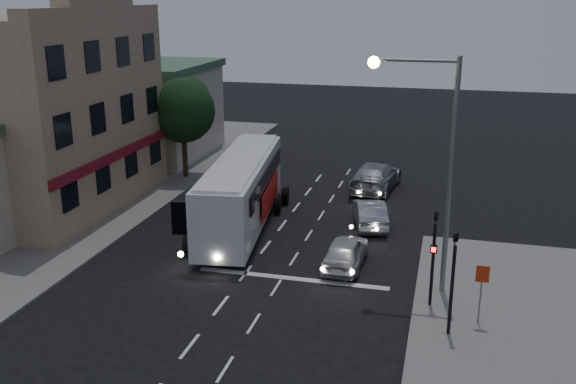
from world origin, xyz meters
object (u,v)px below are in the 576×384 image
(car_sedan_b, at_px, (376,176))
(streetlight, at_px, (434,149))
(tour_bus, at_px, (241,190))
(car_suv, at_px, (346,251))
(car_sedan_a, at_px, (370,213))
(traffic_signal_side, at_px, (453,271))
(regulatory_sign, at_px, (482,285))
(traffic_signal_main, at_px, (434,247))
(street_tree, at_px, (183,108))

(car_sedan_b, distance_m, streetlight, 14.57)
(tour_bus, distance_m, car_suv, 6.99)
(car_sedan_a, xyz_separation_m, traffic_signal_side, (4.03, -10.28, 1.75))
(car_suv, distance_m, regulatory_sign, 6.79)
(traffic_signal_main, height_order, street_tree, street_tree)
(traffic_signal_main, height_order, regulatory_sign, traffic_signal_main)
(regulatory_sign, height_order, street_tree, street_tree)
(street_tree, bearing_deg, regulatory_sign, -41.08)
(traffic_signal_side, distance_m, streetlight, 4.84)
(tour_bus, height_order, car_sedan_a, tour_bus)
(tour_bus, distance_m, car_sedan_b, 9.90)
(car_suv, xyz_separation_m, traffic_signal_side, (4.38, -5.00, 1.75))
(car_suv, relative_size, traffic_signal_side, 0.96)
(car_suv, distance_m, car_sedan_b, 11.65)
(traffic_signal_side, bearing_deg, traffic_signal_main, 109.49)
(car_suv, height_order, traffic_signal_main, traffic_signal_main)
(car_sedan_b, xyz_separation_m, traffic_signal_side, (4.52, -16.64, 1.61))
(streetlight, bearing_deg, traffic_signal_side, -74.30)
(car_suv, distance_m, street_tree, 16.96)
(car_sedan_b, height_order, regulatory_sign, regulatory_sign)
(traffic_signal_side, bearing_deg, regulatory_sign, 43.92)
(traffic_signal_main, relative_size, street_tree, 0.66)
(car_sedan_a, xyz_separation_m, street_tree, (-12.48, 5.95, 3.83))
(car_sedan_b, height_order, streetlight, streetlight)
(car_suv, relative_size, regulatory_sign, 1.79)
(car_sedan_b, bearing_deg, street_tree, 8.33)
(tour_bus, relative_size, traffic_signal_main, 2.86)
(car_suv, distance_m, streetlight, 6.32)
(traffic_signal_main, bearing_deg, traffic_signal_side, -70.51)
(streetlight, xyz_separation_m, street_tree, (-15.55, 12.82, -1.23))
(car_sedan_b, distance_m, traffic_signal_side, 17.32)
(car_suv, distance_m, car_sedan_a, 5.29)
(traffic_signal_side, height_order, street_tree, street_tree)
(street_tree, bearing_deg, traffic_signal_side, -44.50)
(traffic_signal_main, relative_size, traffic_signal_side, 1.00)
(street_tree, bearing_deg, streetlight, -39.51)
(tour_bus, relative_size, car_sedan_a, 2.89)
(car_sedan_a, xyz_separation_m, traffic_signal_main, (3.33, -8.30, 1.75))
(tour_bus, xyz_separation_m, traffic_signal_main, (9.53, -6.65, 0.51))
(car_sedan_a, height_order, traffic_signal_side, traffic_signal_side)
(tour_bus, height_order, car_sedan_b, tour_bus)
(regulatory_sign, xyz_separation_m, streetlight, (-1.96, 2.44, 4.14))
(car_sedan_a, bearing_deg, tour_bus, 0.97)
(traffic_signal_main, distance_m, traffic_signal_side, 2.10)
(regulatory_sign, relative_size, street_tree, 0.35)
(car_sedan_a, bearing_deg, car_sedan_b, -99.52)
(traffic_signal_side, xyz_separation_m, street_tree, (-16.51, 16.22, 2.08))
(traffic_signal_side, bearing_deg, street_tree, 135.50)
(car_sedan_a, distance_m, car_sedan_b, 6.39)
(tour_bus, bearing_deg, traffic_signal_side, -47.68)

